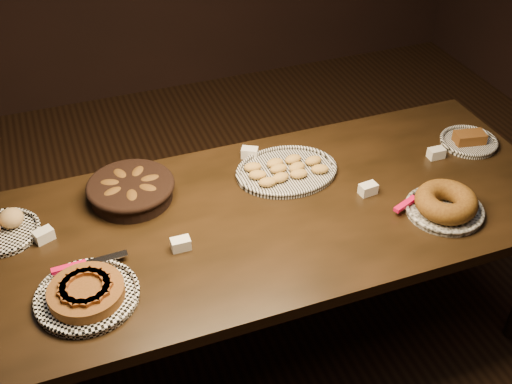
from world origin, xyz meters
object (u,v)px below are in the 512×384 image
object	(u,v)px
buffet_table	(267,226)
apple_tart_plate	(87,294)
bundt_cake_plate	(445,204)
madeleine_platter	(286,171)

from	to	relation	value
buffet_table	apple_tart_plate	bearing A→B (deg)	-163.58
apple_tart_plate	bundt_cake_plate	world-z (taller)	bundt_cake_plate
buffet_table	apple_tart_plate	distance (m)	0.76
buffet_table	madeleine_platter	bearing A→B (deg)	51.38
buffet_table	madeleine_platter	size ratio (longest dim) A/B	5.56
buffet_table	bundt_cake_plate	distance (m)	0.70
apple_tart_plate	buffet_table	bearing A→B (deg)	1.37
apple_tart_plate	bundt_cake_plate	size ratio (longest dim) A/B	1.01
buffet_table	madeleine_platter	xyz separation A→B (m)	(0.17, 0.21, 0.09)
buffet_table	bundt_cake_plate	world-z (taller)	bundt_cake_plate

